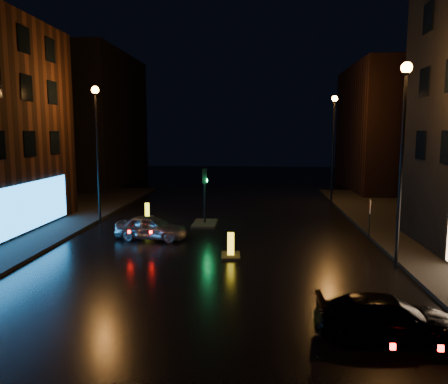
{
  "coord_description": "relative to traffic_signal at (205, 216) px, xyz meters",
  "views": [
    {
      "loc": [
        1.92,
        -12.17,
        5.62
      ],
      "look_at": [
        0.4,
        8.35,
        2.8
      ],
      "focal_mm": 35.0,
      "sensor_mm": 36.0,
      "label": 1
    }
  ],
  "objects": [
    {
      "name": "road_sign_right",
      "position": [
        9.1,
        -3.15,
        1.08
      ],
      "size": [
        0.16,
        0.51,
        2.11
      ],
      "rotation": [
        0.0,
        0.0,
        2.92
      ],
      "color": "black",
      "rests_on": "ground"
    },
    {
      "name": "bollard_far",
      "position": [
        -3.95,
        1.4,
        -0.27
      ],
      "size": [
        1.05,
        1.35,
        1.05
      ],
      "rotation": [
        0.0,
        0.0,
        0.23
      ],
      "color": "black",
      "rests_on": "ground"
    },
    {
      "name": "street_lamp_rnear",
      "position": [
        9.0,
        -8.0,
        5.06
      ],
      "size": [
        0.44,
        0.44,
        8.37
      ],
      "color": "black",
      "rests_on": "ground"
    },
    {
      "name": "silver_hatchback",
      "position": [
        -2.39,
        -3.93,
        0.13
      ],
      "size": [
        3.89,
        1.94,
        1.27
      ],
      "primitive_type": "imported",
      "rotation": [
        0.0,
        0.0,
        1.45
      ],
      "color": "#A3A4AA",
      "rests_on": "ground"
    },
    {
      "name": "traffic_signal",
      "position": [
        0.0,
        0.0,
        0.0
      ],
      "size": [
        1.4,
        2.4,
        3.45
      ],
      "color": "black",
      "rests_on": "ground"
    },
    {
      "name": "building_far_left",
      "position": [
        -14.8,
        21.0,
        6.5
      ],
      "size": [
        8.0,
        16.0,
        14.0
      ],
      "primitive_type": "cube",
      "color": "black",
      "rests_on": "ground"
    },
    {
      "name": "building_far_right",
      "position": [
        16.2,
        18.0,
        5.5
      ],
      "size": [
        8.0,
        14.0,
        12.0
      ],
      "primitive_type": "cube",
      "color": "black",
      "rests_on": "ground"
    },
    {
      "name": "bollard_near",
      "position": [
        2.0,
        -6.94,
        -0.26
      ],
      "size": [
        0.94,
        1.33,
        1.12
      ],
      "rotation": [
        0.0,
        0.0,
        0.07
      ],
      "color": "black",
      "rests_on": "ground"
    },
    {
      "name": "street_lamp_lfar",
      "position": [
        -6.6,
        -0.0,
        5.06
      ],
      "size": [
        0.44,
        0.44,
        8.37
      ],
      "color": "black",
      "rests_on": "ground"
    },
    {
      "name": "ground",
      "position": [
        1.2,
        -14.0,
        -0.5
      ],
      "size": [
        120.0,
        120.0,
        0.0
      ],
      "primitive_type": "plane",
      "color": "black",
      "rests_on": "ground"
    },
    {
      "name": "street_lamp_rfar",
      "position": [
        9.0,
        8.0,
        5.06
      ],
      "size": [
        0.44,
        0.44,
        8.37
      ],
      "color": "black",
      "rests_on": "ground"
    },
    {
      "name": "dark_sedan",
      "position": [
        6.77,
        -14.51,
        0.08
      ],
      "size": [
        4.02,
        1.67,
        1.16
      ],
      "primitive_type": "imported",
      "rotation": [
        0.0,
        0.0,
        1.58
      ],
      "color": "black",
      "rests_on": "ground"
    }
  ]
}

